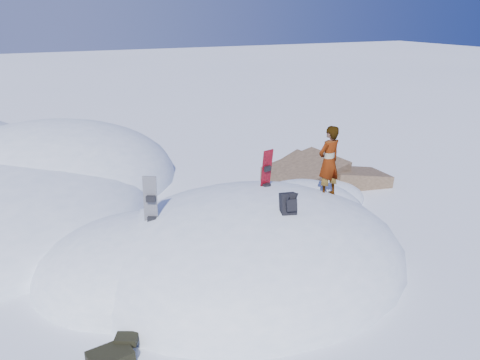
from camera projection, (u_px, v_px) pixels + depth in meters
name	position (u px, v px, depth m)	size (l,w,h in m)	color
ground	(250.00, 262.00, 10.16)	(120.00, 120.00, 0.00)	white
snow_mound	(238.00, 258.00, 10.30)	(8.00, 6.00, 3.00)	white
rock_outcrop	(316.00, 190.00, 14.20)	(4.68, 4.41, 1.68)	brown
snowboard_red	(266.00, 179.00, 10.45)	(0.30, 0.25, 1.41)	red
snowboard_dark	(151.00, 211.00, 9.30)	(0.30, 0.27, 1.47)	black
backpack	(289.00, 204.00, 9.07)	(0.36, 0.40, 0.50)	black
gear_pile	(113.00, 354.00, 7.27)	(0.88, 0.67, 0.23)	black
person	(329.00, 162.00, 10.48)	(0.60, 0.39, 1.64)	slate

